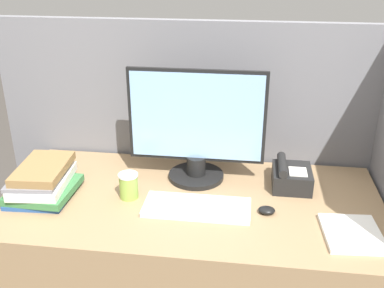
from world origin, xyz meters
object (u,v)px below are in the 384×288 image
keyboard (197,207)px  coffee_cup (129,186)px  desk_telephone (291,177)px  mouse (267,210)px  monitor (197,130)px  book_stack (43,181)px

keyboard → coffee_cup: (-0.28, 0.06, 0.04)m
desk_telephone → mouse: bearing=-114.6°
monitor → mouse: bearing=-39.8°
mouse → monitor: bearing=140.2°
book_stack → keyboard: bearing=-2.9°
coffee_cup → book_stack: bearing=-176.0°
coffee_cup → keyboard: bearing=-11.4°
keyboard → monitor: bearing=97.3°
book_stack → mouse: bearing=-1.3°
coffee_cup → book_stack: book_stack is taller
coffee_cup → monitor: bearing=39.3°
keyboard → book_stack: book_stack is taller
mouse → book_stack: 0.89m
keyboard → mouse: mouse is taller
keyboard → mouse: (0.26, 0.01, 0.00)m
keyboard → coffee_cup: coffee_cup is taller
coffee_cup → desk_telephone: (0.64, 0.17, -0.01)m
monitor → mouse: monitor is taller
mouse → coffee_cup: 0.54m
mouse → coffee_cup: (-0.54, 0.04, 0.04)m
mouse → desk_telephone: desk_telephone is taller
coffee_cup → desk_telephone: size_ratio=0.57×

